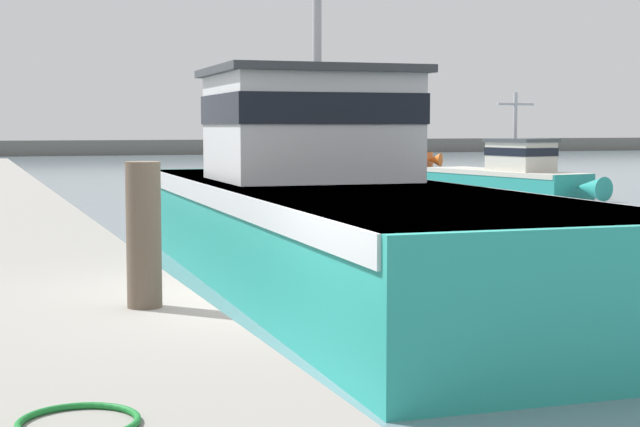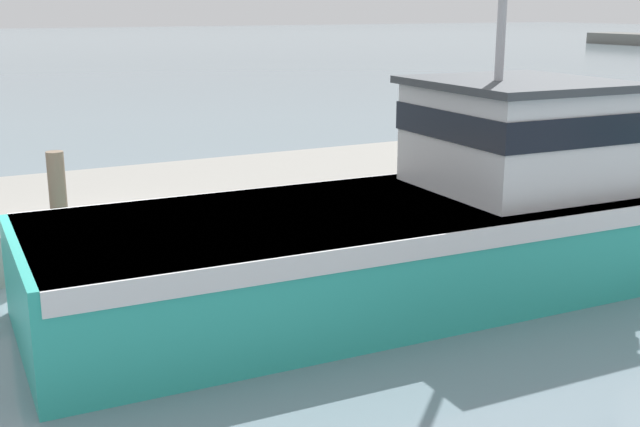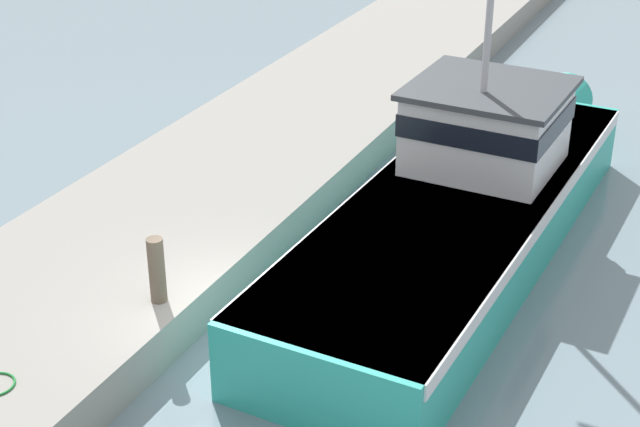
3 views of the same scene
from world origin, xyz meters
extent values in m
plane|color=gray|center=(0.00, 0.00, 0.00)|extent=(320.00, 320.00, 0.00)
cube|color=slate|center=(30.00, 74.54, 0.62)|extent=(180.00, 5.00, 1.24)
cube|color=teal|center=(2.50, 4.73, 0.74)|extent=(4.00, 12.50, 1.49)
cone|color=teal|center=(2.76, 12.03, 0.74)|extent=(1.49, 2.28, 1.41)
cube|color=silver|center=(2.50, 4.73, 1.34)|extent=(4.06, 12.25, 0.30)
cube|color=silver|center=(2.56, 6.28, 2.31)|extent=(2.95, 2.77, 1.64)
cube|color=black|center=(2.56, 6.28, 2.60)|extent=(3.00, 2.83, 0.46)
cube|color=#3D4247|center=(2.56, 6.28, 3.19)|extent=(3.18, 3.00, 0.12)
cube|color=teal|center=(15.19, 21.69, 0.40)|extent=(2.90, 7.16, 0.81)
cone|color=teal|center=(15.87, 17.63, 0.40)|extent=(0.97, 1.36, 0.77)
cube|color=beige|center=(15.19, 21.69, 0.73)|extent=(2.91, 7.03, 0.16)
cube|color=beige|center=(15.33, 20.83, 1.30)|extent=(1.74, 2.31, 0.99)
cube|color=black|center=(15.33, 20.83, 1.48)|extent=(1.77, 2.36, 0.28)
cube|color=#3D4247|center=(15.33, 20.83, 1.86)|extent=(1.88, 2.50, 0.12)
cylinder|color=#B2B2B7|center=(15.28, 21.14, 2.71)|extent=(0.14, 0.14, 1.58)
cylinder|color=#B2B2B7|center=(15.28, 21.14, 3.11)|extent=(1.58, 0.36, 0.10)
cube|color=orange|center=(21.14, 44.17, 0.42)|extent=(4.18, 4.18, 0.85)
cone|color=orange|center=(22.89, 42.42, 0.42)|extent=(1.10, 1.10, 0.80)
cube|color=white|center=(21.14, 44.17, 0.76)|extent=(4.14, 4.15, 0.17)
cube|color=white|center=(21.51, 43.80, 1.44)|extent=(1.87, 1.87, 1.18)
cube|color=black|center=(21.51, 43.80, 1.64)|extent=(1.90, 1.90, 0.33)
cube|color=#3D4247|center=(21.51, 43.80, 2.08)|extent=(2.02, 2.02, 0.12)
cylinder|color=#B2B2B7|center=(21.38, 43.93, 3.36)|extent=(0.14, 0.14, 2.43)
cylinder|color=#B2B2B7|center=(21.38, 43.93, 3.97)|extent=(1.17, 1.16, 0.10)
cylinder|color=brown|center=(-1.19, -0.28, 1.44)|extent=(0.29, 0.29, 1.21)
torus|color=#197A2D|center=(-2.07, -3.39, 0.86)|extent=(0.62, 0.62, 0.04)
camera|label=1|loc=(-2.56, -8.31, 2.33)|focal=55.00mm
camera|label=2|loc=(12.41, -2.48, 4.38)|focal=45.00mm
camera|label=3|loc=(7.59, -12.10, 9.88)|focal=55.00mm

